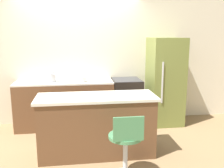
# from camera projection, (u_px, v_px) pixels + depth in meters

# --- Properties ---
(ground_plane) EXTENTS (14.00, 14.00, 0.00)m
(ground_plane) POSITION_uv_depth(u_px,v_px,m) (80.00, 132.00, 4.72)
(ground_plane) COLOR #8E704C
(wall_back) EXTENTS (8.00, 0.06, 2.60)m
(wall_back) POSITION_uv_depth(u_px,v_px,m) (78.00, 60.00, 5.09)
(wall_back) COLOR beige
(wall_back) RESTS_ON ground_plane
(back_counter) EXTENTS (1.87, 0.60, 0.93)m
(back_counter) POSITION_uv_depth(u_px,v_px,m) (65.00, 104.00, 4.90)
(back_counter) COLOR brown
(back_counter) RESTS_ON ground_plane
(kitchen_island) EXTENTS (1.77, 0.64, 0.92)m
(kitchen_island) POSITION_uv_depth(u_px,v_px,m) (97.00, 125.00, 3.78)
(kitchen_island) COLOR brown
(kitchen_island) RESTS_ON ground_plane
(oven_range) EXTENTS (0.57, 0.61, 0.93)m
(oven_range) POSITION_uv_depth(u_px,v_px,m) (126.00, 102.00, 5.07)
(oven_range) COLOR black
(oven_range) RESTS_ON ground_plane
(refrigerator) EXTENTS (0.65, 0.70, 1.74)m
(refrigerator) POSITION_uv_depth(u_px,v_px,m) (165.00, 81.00, 5.05)
(refrigerator) COLOR olive
(refrigerator) RESTS_ON ground_plane
(stool_chair) EXTENTS (0.43, 0.43, 0.88)m
(stool_chair) POSITION_uv_depth(u_px,v_px,m) (126.00, 147.00, 3.11)
(stool_chair) COLOR #B7B7BC
(stool_chair) RESTS_ON ground_plane
(kettle) EXTENTS (0.15, 0.15, 0.21)m
(kettle) POSITION_uv_depth(u_px,v_px,m) (52.00, 77.00, 4.72)
(kettle) COLOR silver
(kettle) RESTS_ON back_counter
(mixing_bowl) EXTENTS (0.27, 0.27, 0.08)m
(mixing_bowl) POSITION_uv_depth(u_px,v_px,m) (81.00, 79.00, 4.80)
(mixing_bowl) COLOR white
(mixing_bowl) RESTS_ON back_counter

